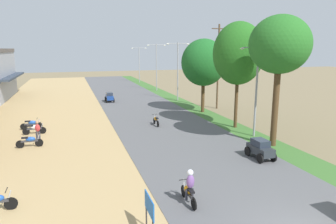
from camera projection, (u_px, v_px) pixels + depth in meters
parked_motorbike_second at (30, 141)px, 21.62m from camera, size 1.80×0.54×0.94m
parked_motorbike_third at (35, 128)px, 24.94m from camera, size 1.80×0.54×0.94m
parked_motorbike_fourth at (32, 124)px, 26.49m from camera, size 1.80×0.54×0.94m
street_signboard at (149, 208)px, 11.39m from camera, size 0.06×1.30×1.50m
pedestrian_on_shoulder at (38, 130)px, 22.72m from camera, size 0.39×0.28×1.62m
median_tree_nearest at (280, 46)px, 20.77m from camera, size 4.13×4.13×9.07m
median_tree_second at (238, 54)px, 26.01m from camera, size 4.30×4.30×9.07m
median_tree_third at (204, 63)px, 32.83m from camera, size 4.78×4.78×7.87m
streetlamp_near at (257, 85)px, 23.73m from camera, size 3.16×0.20×7.05m
streetlamp_mid at (178, 67)px, 40.72m from camera, size 3.16×0.20×7.63m
streetlamp_far at (157, 64)px, 50.50m from camera, size 3.16×0.20×7.58m
streetlamp_farthest at (139, 62)px, 62.82m from camera, size 3.16×0.20×7.12m
utility_pole_near at (218, 66)px, 35.21m from camera, size 1.80×0.20×9.57m
car_hatchback_charcoal at (260, 148)px, 19.33m from camera, size 1.04×2.00×1.23m
car_hatchback_blue at (109, 97)px, 40.07m from camera, size 1.04×2.00×1.23m
motorbike_ahead_second at (189, 188)px, 13.63m from camera, size 0.54×1.80×1.66m
motorbike_ahead_third at (156, 120)px, 27.81m from camera, size 0.54×1.80×0.94m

